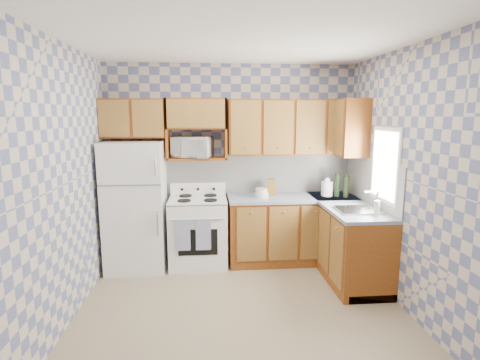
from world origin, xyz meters
name	(u,v)px	position (x,y,z in m)	size (l,w,h in m)	color
floor	(241,310)	(0.00, 0.00, 0.00)	(3.40, 3.40, 0.00)	#827155
back_wall	(231,163)	(0.00, 1.60, 1.35)	(3.40, 0.02, 2.70)	slate
right_wall	(406,180)	(1.70, 0.00, 1.35)	(0.02, 3.20, 2.70)	slate
backsplash_back	(259,173)	(0.40, 1.59, 1.20)	(2.60, 0.01, 0.56)	white
backsplash_right	(371,181)	(1.69, 0.80, 1.20)	(0.01, 1.60, 0.56)	white
refrigerator	(136,206)	(-1.27, 1.25, 0.84)	(0.75, 0.70, 1.68)	white
stove_body	(198,232)	(-0.47, 1.28, 0.45)	(0.76, 0.65, 0.90)	white
cooktop	(198,199)	(-0.47, 1.28, 0.91)	(0.76, 0.65, 0.03)	silver
backguard	(198,188)	(-0.47, 1.55, 1.00)	(0.76, 0.08, 0.17)	white
dish_towel_left	(183,235)	(-0.66, 0.93, 0.53)	(0.19, 0.03, 0.40)	navy
dish_towel_right	(203,235)	(-0.40, 0.93, 0.53)	(0.19, 0.03, 0.40)	navy
base_cabinets_back	(292,230)	(0.82, 1.30, 0.44)	(1.75, 0.60, 0.88)	#632A0D
base_cabinets_right	(345,241)	(1.40, 0.80, 0.44)	(0.60, 1.60, 0.88)	#632A0D
countertop_back	(293,198)	(0.82, 1.30, 0.90)	(1.77, 0.63, 0.04)	slate
countertop_right	(347,205)	(1.40, 0.80, 0.90)	(0.63, 1.60, 0.04)	slate
upper_cabinets_back	(292,127)	(0.82, 1.44, 1.85)	(1.75, 0.33, 0.74)	#632A0D
upper_cabinets_fridge	(133,118)	(-1.29, 1.44, 1.97)	(0.82, 0.33, 0.50)	#632A0D
upper_cabinets_right	(348,127)	(1.53, 1.25, 1.85)	(0.33, 0.70, 0.74)	#632A0D
microwave_shelf	(197,158)	(-0.47, 1.44, 1.44)	(0.80, 0.33, 0.03)	#632A0D
microwave	(192,147)	(-0.53, 1.43, 1.59)	(0.50, 0.34, 0.28)	white
sink	(358,210)	(1.40, 0.45, 0.93)	(0.48, 0.40, 0.03)	#B7B7BC
window	(385,165)	(1.69, 0.45, 1.45)	(0.02, 0.66, 0.86)	silver
bottle_0	(337,185)	(1.42, 1.24, 1.07)	(0.07, 0.07, 0.31)	black
bottle_1	(346,187)	(1.52, 1.18, 1.06)	(0.07, 0.07, 0.28)	black
bottle_2	(347,186)	(1.57, 1.28, 1.05)	(0.07, 0.07, 0.26)	#563508
knife_block	(272,187)	(0.54, 1.40, 1.03)	(0.10, 0.10, 0.22)	brown
electric_kettle	(327,189)	(1.29, 1.28, 1.02)	(0.16, 0.16, 0.20)	white
food_containers	(262,193)	(0.39, 1.26, 0.98)	(0.18, 0.18, 0.12)	beige
soap_bottle	(377,208)	(1.51, 0.22, 1.01)	(0.06, 0.06, 0.17)	beige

